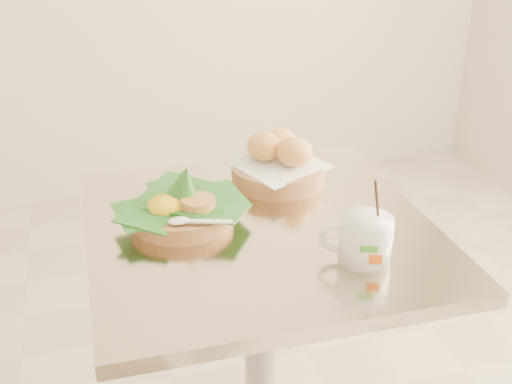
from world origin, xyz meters
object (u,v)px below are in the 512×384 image
object	(u,v)px
coffee_mug	(364,238)
rice_basket	(181,206)
bread_basket	(279,163)
cafe_table	(260,311)

from	to	relation	value
coffee_mug	rice_basket	bearing A→B (deg)	141.43
bread_basket	rice_basket	bearing A→B (deg)	-151.88
cafe_table	rice_basket	world-z (taller)	rice_basket
cafe_table	bread_basket	xyz separation A→B (m)	(0.10, 0.20, 0.27)
cafe_table	rice_basket	xyz separation A→B (m)	(-0.15, 0.06, 0.26)
cafe_table	bread_basket	world-z (taller)	bread_basket
rice_basket	bread_basket	bearing A→B (deg)	28.12
cafe_table	coffee_mug	xyz separation A→B (m)	(0.15, -0.18, 0.27)
rice_basket	bread_basket	size ratio (longest dim) A/B	1.09
bread_basket	cafe_table	bearing A→B (deg)	-117.62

